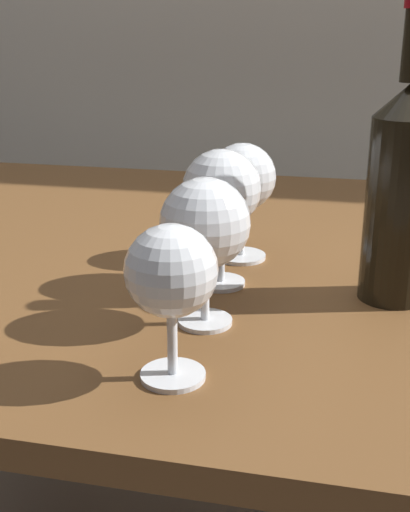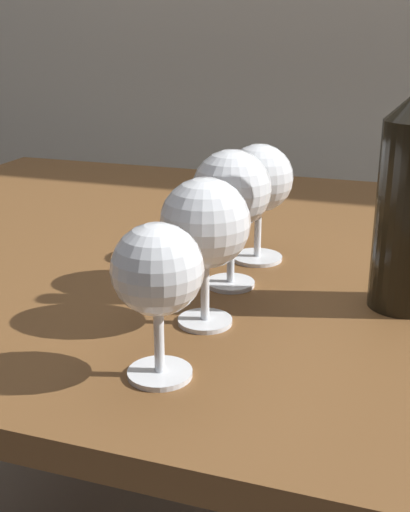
% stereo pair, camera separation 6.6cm
% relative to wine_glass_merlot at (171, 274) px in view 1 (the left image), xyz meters
% --- Properties ---
extents(dining_table, '(1.14, 0.94, 0.72)m').
position_rel_wine_glass_merlot_xyz_m(dining_table, '(-0.11, 0.36, -0.19)').
color(dining_table, brown).
rests_on(dining_table, ground_plane).
extents(wine_glass_merlot, '(0.08, 0.08, 0.14)m').
position_rel_wine_glass_merlot_xyz_m(wine_glass_merlot, '(0.00, 0.00, 0.00)').
color(wine_glass_merlot, white).
rests_on(wine_glass_merlot, dining_table).
extents(wine_glass_cabernet, '(0.09, 0.09, 0.15)m').
position_rel_wine_glass_merlot_xyz_m(wine_glass_cabernet, '(0.00, 0.11, 0.01)').
color(wine_glass_cabernet, white).
rests_on(wine_glass_cabernet, dining_table).
extents(wine_glass_rose, '(0.09, 0.09, 0.16)m').
position_rel_wine_glass_merlot_xyz_m(wine_glass_rose, '(-0.00, 0.22, 0.02)').
color(wine_glass_rose, white).
rests_on(wine_glass_rose, dining_table).
extents(wine_glass_white, '(0.09, 0.09, 0.15)m').
position_rel_wine_glass_merlot_xyz_m(wine_glass_white, '(0.01, 0.32, 0.01)').
color(wine_glass_white, white).
rests_on(wine_glass_white, dining_table).
extents(wine_bottle, '(0.07, 0.07, 0.32)m').
position_rel_wine_glass_merlot_xyz_m(wine_bottle, '(0.19, 0.23, 0.03)').
color(wine_bottle, black).
rests_on(wine_bottle, dining_table).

